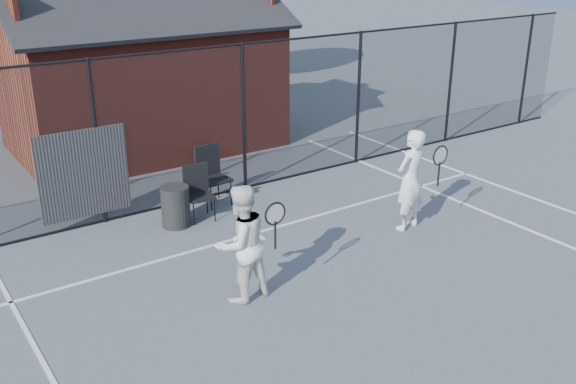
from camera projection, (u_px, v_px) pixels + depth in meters
ground at (367, 308)px, 9.03m from camera, size 80.00×80.00×0.00m
court_lines at (437, 355)px, 8.01m from camera, size 11.02×18.00×0.01m
fence at (185, 131)px, 12.17m from camera, size 22.04×3.00×3.00m
clubhouse at (142, 82)px, 15.60m from camera, size 6.50×4.36×4.19m
player_front at (410, 180)px, 11.22m from camera, size 0.85×0.66×1.83m
player_back at (241, 243)px, 8.99m from camera, size 0.97×0.74×1.74m
chair_left at (214, 177)px, 12.38m from camera, size 0.58×0.61×1.14m
chair_right at (200, 194)px, 11.73m from camera, size 0.54×0.56×1.00m
waste_bin at (175, 206)px, 11.51m from camera, size 0.61×0.61×0.75m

